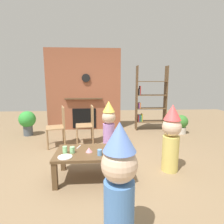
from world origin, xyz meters
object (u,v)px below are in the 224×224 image
at_px(paper_plate_front, 65,157).
at_px(dining_chair_middle, 88,122).
at_px(child_in_pink, 171,137).
at_px(bookshelf, 149,101).
at_px(child_by_the_chairs, 109,124).
at_px(dining_chair_left, 59,124).
at_px(paper_cup_near_right, 65,150).
at_px(potted_plant_short, 27,121).
at_px(birthday_cake_slice, 89,150).
at_px(potted_plant_tall, 181,123).
at_px(paper_cup_near_left, 72,150).
at_px(paper_plate_rear, 119,149).
at_px(child_with_cone_hat, 119,182).
at_px(paper_cup_center, 100,152).
at_px(coffee_table, 92,155).

xyz_separation_m(paper_plate_front, dining_chair_middle, (0.21, 1.76, 0.08)).
relative_size(paper_plate_front, child_in_pink, 0.18).
distance_m(bookshelf, child_by_the_chairs, 2.02).
height_order(bookshelf, dining_chair_left, bookshelf).
distance_m(paper_cup_near_right, potted_plant_short, 2.76).
distance_m(birthday_cake_slice, potted_plant_tall, 3.31).
xyz_separation_m(child_by_the_chairs, dining_chair_left, (-1.11, 0.26, -0.05)).
height_order(paper_cup_near_left, child_in_pink, child_in_pink).
distance_m(paper_plate_rear, potted_plant_short, 3.18).
relative_size(paper_cup_near_left, dining_chair_middle, 0.10).
height_order(paper_cup_near_right, birthday_cake_slice, paper_cup_near_right).
distance_m(paper_plate_front, child_with_cone_hat, 1.18).
height_order(paper_plate_front, birthday_cake_slice, birthday_cake_slice).
bearing_deg(paper_plate_rear, potted_plant_tall, 47.28).
xyz_separation_m(bookshelf, birthday_cake_slice, (-1.64, -2.72, -0.40)).
bearing_deg(paper_cup_near_left, potted_plant_tall, 40.00).
relative_size(dining_chair_middle, potted_plant_tall, 1.71).
height_order(child_with_cone_hat, child_by_the_chairs, child_with_cone_hat).
distance_m(paper_cup_near_right, potted_plant_tall, 3.59).
relative_size(paper_plate_front, child_with_cone_hat, 0.17).
distance_m(paper_cup_near_left, potted_plant_tall, 3.51).
bearing_deg(paper_cup_near_right, paper_cup_near_left, 3.69).
bearing_deg(potted_plant_short, paper_cup_near_left, -56.43).
bearing_deg(child_with_cone_hat, bookshelf, -32.80).
bearing_deg(potted_plant_short, birthday_cake_slice, -52.28).
bearing_deg(birthday_cake_slice, potted_plant_tall, 42.47).
bearing_deg(child_with_cone_hat, paper_cup_center, -4.14).
bearing_deg(dining_chair_left, paper_cup_near_left, 92.84).
relative_size(birthday_cake_slice, dining_chair_left, 0.11).
bearing_deg(coffee_table, child_in_pink, 6.50).
distance_m(coffee_table, paper_cup_near_right, 0.41).
height_order(paper_cup_near_left, paper_plate_front, paper_cup_near_left).
xyz_separation_m(paper_plate_front, child_with_cone_hat, (0.66, -0.96, 0.17)).
xyz_separation_m(bookshelf, potted_plant_short, (-3.44, -0.40, -0.46)).
xyz_separation_m(paper_plate_rear, child_in_pink, (0.86, 0.08, 0.15)).
height_order(child_with_cone_hat, dining_chair_left, child_with_cone_hat).
distance_m(child_in_pink, potted_plant_short, 3.79).
relative_size(child_in_pink, potted_plant_short, 1.66).
bearing_deg(child_in_pink, birthday_cake_slice, 0.89).
distance_m(birthday_cake_slice, child_with_cone_hat, 1.19).
height_order(paper_cup_near_left, paper_cup_near_right, paper_cup_near_right).
xyz_separation_m(bookshelf, child_with_cone_hat, (-1.31, -3.85, -0.26)).
bearing_deg(paper_cup_near_left, bookshelf, 55.51).
bearing_deg(child_in_pink, dining_chair_middle, -51.41).
height_order(paper_plate_front, dining_chair_left, dining_chair_left).
xyz_separation_m(paper_cup_near_left, paper_cup_center, (0.40, -0.11, -0.00)).
relative_size(coffee_table, child_with_cone_hat, 0.95).
bearing_deg(paper_cup_near_right, coffee_table, 7.30).
bearing_deg(dining_chair_left, coffee_table, 102.85).
relative_size(coffee_table, paper_cup_near_left, 11.69).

